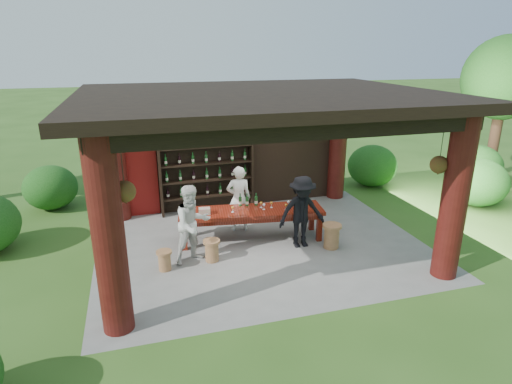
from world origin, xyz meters
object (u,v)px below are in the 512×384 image
object	(u,v)px
stool_far_left	(165,260)
napkin_basket	(204,211)
stool_near_right	(332,235)
host	(239,199)
guest_man	(302,212)
stool_near_left	(212,250)
tasting_table	(251,214)
guest_woman	(192,224)
wine_shelf	(207,172)

from	to	relation	value
stool_far_left	napkin_basket	bearing A→B (deg)	44.41
stool_near_right	host	xyz separation A→B (m)	(-1.79, 1.58, 0.53)
stool_near_right	guest_man	xyz separation A→B (m)	(-0.64, 0.28, 0.54)
stool_near_left	stool_far_left	size ratio (longest dim) A/B	1.12
guest_man	stool_near_left	bearing A→B (deg)	-176.43
stool_far_left	tasting_table	bearing A→B (deg)	24.21
stool_far_left	guest_woman	distance (m)	0.93
tasting_table	stool_far_left	world-z (taller)	tasting_table
napkin_basket	stool_near_left	bearing A→B (deg)	-90.64
wine_shelf	host	xyz separation A→B (m)	(0.52, -1.52, -0.31)
stool_near_right	guest_woman	bearing A→B (deg)	175.38
tasting_table	stool_near_left	xyz separation A→B (m)	(-1.11, -0.83, -0.38)
stool_near_left	guest_woman	bearing A→B (deg)	161.74
tasting_table	guest_man	distance (m)	1.23
wine_shelf	stool_near_left	xyz separation A→B (m)	(-0.44, -2.97, -0.88)
stool_near_right	guest_woman	size ratio (longest dim) A/B	0.34
stool_far_left	guest_woman	world-z (taller)	guest_woman
guest_woman	napkin_basket	xyz separation A→B (m)	(0.38, 0.75, -0.03)
host	guest_woman	distance (m)	1.88
guest_woman	guest_man	size ratio (longest dim) A/B	1.01
napkin_basket	wine_shelf	bearing A→B (deg)	78.47
tasting_table	guest_woman	xyz separation A→B (m)	(-1.48, -0.71, 0.22)
stool_near_left	tasting_table	bearing A→B (deg)	36.77
wine_shelf	tasting_table	world-z (taller)	wine_shelf
guest_woman	napkin_basket	distance (m)	0.85
wine_shelf	guest_woman	size ratio (longest dim) A/B	1.51
wine_shelf	stool_far_left	world-z (taller)	wine_shelf
guest_woman	guest_man	bearing A→B (deg)	-20.34
tasting_table	stool_far_left	distance (m)	2.36
stool_far_left	host	size ratio (longest dim) A/B	0.26
stool_near_right	host	world-z (taller)	host
wine_shelf	napkin_basket	bearing A→B (deg)	-101.53
wine_shelf	guest_woman	world-z (taller)	wine_shelf
stool_far_left	host	distance (m)	2.60
tasting_table	guest_woman	distance (m)	1.65
stool_far_left	host	bearing A→B (deg)	38.64
napkin_basket	guest_woman	bearing A→B (deg)	-116.75
tasting_table	guest_man	size ratio (longest dim) A/B	2.07
host	wine_shelf	bearing A→B (deg)	-63.81
stool_near_left	stool_near_right	xyz separation A→B (m)	(2.75, -0.13, 0.05)
guest_woman	stool_far_left	bearing A→B (deg)	179.99
wine_shelf	stool_near_right	distance (m)	3.95
guest_man	wine_shelf	bearing A→B (deg)	120.15
napkin_basket	stool_near_right	bearing A→B (deg)	-20.17
host	tasting_table	bearing A→B (deg)	110.65
tasting_table	host	distance (m)	0.67
stool_near_left	stool_far_left	bearing A→B (deg)	-172.98
wine_shelf	guest_woman	xyz separation A→B (m)	(-0.81, -2.85, -0.28)
stool_near_left	guest_man	distance (m)	2.20
stool_near_left	host	world-z (taller)	host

